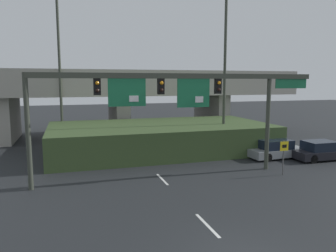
{
  "coord_description": "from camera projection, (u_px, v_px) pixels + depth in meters",
  "views": [
    {
      "loc": [
        -5.42,
        -9.29,
        5.99
      ],
      "look_at": [
        0.0,
        8.37,
        3.49
      ],
      "focal_mm": 35.0,
      "sensor_mm": 36.0,
      "label": 1
    }
  ],
  "objects": [
    {
      "name": "highway_light_pole_near",
      "position": [
        59.0,
        44.0,
        29.54
      ],
      "size": [
        0.7,
        0.36,
        17.95
      ],
      "color": "#383D33",
      "rests_on": "ground"
    },
    {
      "name": "parked_sedan_near_right",
      "position": [
        277.0,
        150.0,
        25.82
      ],
      "size": [
        4.75,
        2.0,
        1.47
      ],
      "rotation": [
        0.0,
        0.0,
        0.05
      ],
      "color": "gray",
      "rests_on": "ground"
    },
    {
      "name": "grass_embankment",
      "position": [
        161.0,
        137.0,
        28.49
      ],
      "size": [
        18.6,
        9.65,
        2.36
      ],
      "color": "#384C28",
      "rests_on": "ground"
    },
    {
      "name": "lane_markings",
      "position": [
        149.0,
        166.0,
        23.5
      ],
      "size": [
        0.14,
        36.65,
        0.01
      ],
      "color": "silver",
      "rests_on": "ground"
    },
    {
      "name": "signal_gantry",
      "position": [
        176.0,
        93.0,
        20.06
      ],
      "size": [
        18.31,
        0.44,
        6.51
      ],
      "color": "#383D33",
      "rests_on": "ground"
    },
    {
      "name": "parked_sedan_mid_right",
      "position": [
        320.0,
        151.0,
        25.29
      ],
      "size": [
        4.49,
        1.98,
        1.47
      ],
      "rotation": [
        0.0,
        0.0,
        -0.02
      ],
      "color": "black",
      "rests_on": "ground"
    },
    {
      "name": "highway_light_pole_far",
      "position": [
        225.0,
        65.0,
        27.88
      ],
      "size": [
        0.7,
        0.36,
        14.04
      ],
      "color": "#383D33",
      "rests_on": "ground"
    },
    {
      "name": "overpass_bridge",
      "position": [
        118.0,
        92.0,
        36.33
      ],
      "size": [
        39.83,
        9.29,
        7.18
      ],
      "color": "#A39E93",
      "rests_on": "ground"
    },
    {
      "name": "speed_limit_sign",
      "position": [
        284.0,
        153.0,
        20.98
      ],
      "size": [
        0.6,
        0.11,
        2.26
      ],
      "color": "#4C4C4C",
      "rests_on": "ground"
    }
  ]
}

